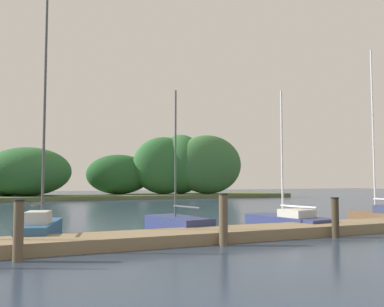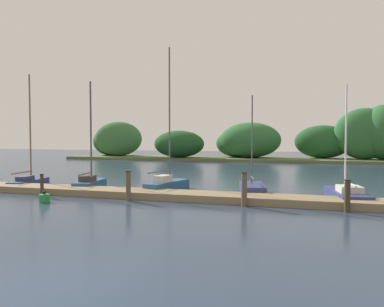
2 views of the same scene
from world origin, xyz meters
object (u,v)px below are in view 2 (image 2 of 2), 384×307
sailboat_2 (168,183)px  sailboat_3 (252,189)px  mooring_piling_1 (42,185)px  sailboat_0 (30,180)px  mooring_piling_3 (244,189)px  mooring_piling_2 (128,186)px  channel_buoy_0 (44,198)px  sailboat_1 (91,182)px  sailboat_4 (346,194)px  mooring_piling_4 (347,196)px

sailboat_2 → sailboat_3: sailboat_2 is taller
mooring_piling_1 → sailboat_3: bearing=19.6°
sailboat_0 → mooring_piling_3: 14.57m
mooring_piling_2 → channel_buoy_0: 4.02m
sailboat_3 → mooring_piling_3: bearing=170.5°
mooring_piling_2 → mooring_piling_1: bearing=-179.4°
mooring_piling_3 → sailboat_1: bearing=162.9°
sailboat_2 → sailboat_4: size_ratio=1.45×
mooring_piling_3 → mooring_piling_1: bearing=-178.8°
channel_buoy_0 → mooring_piling_2: bearing=22.0°
mooring_piling_3 → channel_buoy_0: 9.52m
sailboat_0 → sailboat_1: size_ratio=1.10×
mooring_piling_4 → sailboat_3: bearing=140.4°
sailboat_3 → mooring_piling_4: bearing=-140.4°
mooring_piling_1 → mooring_piling_2: bearing=0.6°
sailboat_2 → mooring_piling_1: 6.81m
sailboat_2 → mooring_piling_2: bearing=-178.0°
sailboat_0 → channel_buoy_0: size_ratio=12.89×
mooring_piling_3 → sailboat_3: bearing=91.3°
mooring_piling_2 → mooring_piling_4: mooring_piling_2 is taller
sailboat_3 → sailboat_4: bearing=-105.7°
sailboat_3 → mooring_piling_2: size_ratio=3.65×
mooring_piling_2 → sailboat_4: bearing=17.8°
sailboat_1 → mooring_piling_1: bearing=154.6°
sailboat_4 → mooring_piling_1: 15.66m
mooring_piling_1 → channel_buoy_0: mooring_piling_1 is taller
channel_buoy_0 → sailboat_1: bearing=95.3°
sailboat_3 → channel_buoy_0: (-9.27, -5.20, -0.12)m
mooring_piling_1 → channel_buoy_0: (1.31, -1.44, -0.39)m
mooring_piling_3 → channel_buoy_0: mooring_piling_3 is taller
mooring_piling_4 → sailboat_4: bearing=83.7°
sailboat_1 → sailboat_4: (14.42, 0.12, -0.10)m
sailboat_1 → channel_buoy_0: bearing=175.0°
sailboat_2 → sailboat_0: bearing=106.5°
sailboat_0 → mooring_piling_4: bearing=-108.6°
sailboat_3 → mooring_piling_2: (-5.58, -3.71, 0.42)m
sailboat_0 → sailboat_3: bearing=-97.1°
sailboat_4 → sailboat_2: bearing=80.4°
sailboat_3 → mooring_piling_1: sailboat_3 is taller
mooring_piling_4 → sailboat_0: bearing=170.6°
sailboat_0 → sailboat_4: size_ratio=1.25×
sailboat_1 → channel_buoy_0: (0.43, -4.67, -0.21)m
sailboat_4 → mooring_piling_3: 5.61m
mooring_piling_2 → sailboat_3: bearing=33.6°
sailboat_0 → mooring_piling_2: bearing=-119.5°
sailboat_0 → mooring_piling_2: 9.17m
sailboat_2 → mooring_piling_3: 5.96m
sailboat_2 → channel_buoy_0: sailboat_2 is taller
sailboat_0 → sailboat_2: (9.36, 0.38, 0.05)m
sailboat_4 → sailboat_1: bearing=82.4°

